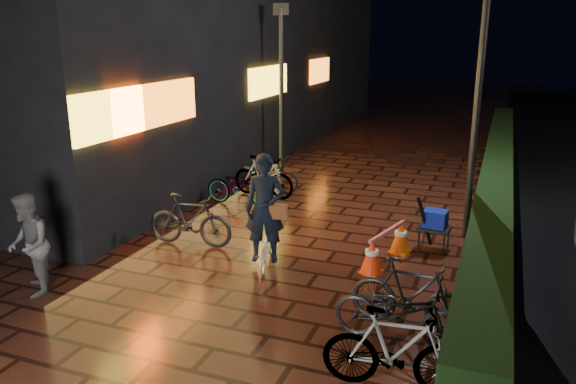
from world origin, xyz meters
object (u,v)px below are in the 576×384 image
at_px(bystander_person, 28,245).
at_px(cart_assembly, 434,221).
at_px(cyclist, 266,226).
at_px(traffic_barrier, 387,246).

height_order(bystander_person, cart_assembly, bystander_person).
bearing_deg(cyclist, bystander_person, -142.35).
bearing_deg(cart_assembly, bystander_person, -143.46).
bearing_deg(cart_assembly, cyclist, -144.75).
height_order(bystander_person, cyclist, cyclist).
distance_m(bystander_person, cart_assembly, 7.17).
bearing_deg(traffic_barrier, bystander_person, -146.64).
distance_m(cyclist, cart_assembly, 3.30).
xyz_separation_m(bystander_person, traffic_barrier, (5.05, 3.32, -0.53)).
bearing_deg(bystander_person, cart_assembly, 84.27).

